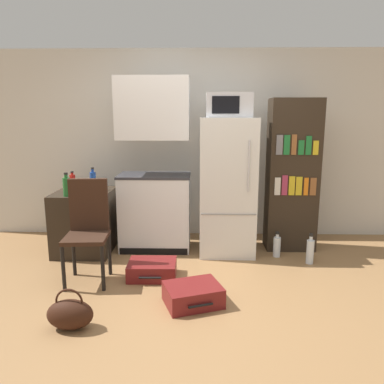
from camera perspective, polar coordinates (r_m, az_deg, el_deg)
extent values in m
plane|color=olive|center=(3.46, 0.92, -16.36)|extent=(24.00, 24.00, 0.00)
cube|color=beige|center=(5.07, 3.46, 7.18)|extent=(6.40, 0.10, 2.46)
cube|color=#2D2319|center=(4.70, -15.99, -4.31)|extent=(0.65, 0.71, 0.74)
cube|color=white|center=(4.60, -5.62, -3.19)|extent=(0.84, 0.48, 0.90)
cube|color=#333338|center=(4.51, -5.74, 2.52)|extent=(0.86, 0.49, 0.03)
cube|color=white|center=(4.45, -5.95, 12.54)|extent=(0.84, 0.41, 0.71)
cube|color=black|center=(4.50, -5.90, -9.02)|extent=(0.81, 0.01, 0.08)
cube|color=silver|center=(4.43, 5.36, 0.85)|extent=(0.64, 0.63, 1.60)
cube|color=gray|center=(4.18, 5.59, -3.42)|extent=(0.61, 0.01, 0.01)
cylinder|color=silver|center=(4.08, 8.67, 3.91)|extent=(0.02, 0.02, 0.56)
cube|color=#B7B7BC|center=(4.35, 5.60, 13.02)|extent=(0.51, 0.40, 0.27)
cube|color=black|center=(4.14, 5.16, 13.09)|extent=(0.30, 0.01, 0.19)
cube|color=#2D2319|center=(4.66, 15.00, 2.43)|extent=(0.59, 0.36, 1.82)
cube|color=silver|center=(4.46, 12.90, 0.84)|extent=(0.07, 0.01, 0.21)
cube|color=#A33351|center=(4.47, 13.94, 1.00)|extent=(0.06, 0.01, 0.23)
cube|color=gold|center=(4.49, 14.96, 0.92)|extent=(0.07, 0.01, 0.22)
cube|color=gold|center=(4.51, 15.98, 0.88)|extent=(0.07, 0.01, 0.22)
cube|color=orange|center=(4.54, 16.98, 0.80)|extent=(0.05, 0.01, 0.21)
cube|color=brown|center=(4.56, 17.98, 0.79)|extent=(0.07, 0.01, 0.21)
cube|color=slate|center=(4.40, 13.19, 7.00)|extent=(0.07, 0.01, 0.22)
cube|color=#1E7033|center=(4.41, 14.24, 6.96)|extent=(0.07, 0.01, 0.22)
cube|color=brown|center=(4.43, 15.29, 6.97)|extent=(0.06, 0.01, 0.23)
cube|color=#1E7033|center=(4.46, 16.30, 6.51)|extent=(0.07, 0.01, 0.16)
cube|color=#1E7033|center=(4.48, 17.35, 6.79)|extent=(0.06, 0.01, 0.21)
cube|color=gold|center=(4.50, 18.34, 6.41)|extent=(0.06, 0.01, 0.16)
cylinder|color=#1E47A3|center=(4.66, -14.84, 1.63)|extent=(0.07, 0.07, 0.21)
cylinder|color=#1E47A3|center=(4.64, -14.92, 3.15)|extent=(0.03, 0.03, 0.04)
cylinder|color=black|center=(4.63, -14.94, 3.52)|extent=(0.04, 0.04, 0.02)
cylinder|color=#1E6028|center=(4.37, -18.56, 0.73)|extent=(0.08, 0.08, 0.21)
cylinder|color=#1E6028|center=(4.35, -18.66, 2.31)|extent=(0.04, 0.04, 0.04)
cylinder|color=black|center=(4.35, -18.69, 2.69)|extent=(0.04, 0.04, 0.02)
cylinder|color=#AD1914|center=(4.86, -17.74, 1.56)|extent=(0.07, 0.07, 0.16)
cylinder|color=#AD1914|center=(4.84, -17.81, 2.66)|extent=(0.03, 0.03, 0.03)
cylinder|color=black|center=(4.84, -17.83, 2.93)|extent=(0.04, 0.04, 0.02)
cylinder|color=silver|center=(4.74, -17.69, 0.58)|extent=(0.14, 0.14, 0.04)
cylinder|color=black|center=(3.74, -19.01, -11.03)|extent=(0.04, 0.04, 0.44)
cylinder|color=black|center=(3.66, -13.44, -11.25)|extent=(0.04, 0.04, 0.44)
cylinder|color=black|center=(4.07, -17.56, -9.08)|extent=(0.04, 0.04, 0.44)
cylinder|color=black|center=(3.99, -12.45, -9.22)|extent=(0.04, 0.04, 0.44)
cube|color=#331E14|center=(3.78, -15.82, -6.70)|extent=(0.43, 0.43, 0.04)
cube|color=#331E14|center=(3.87, -15.45, -1.88)|extent=(0.38, 0.08, 0.53)
cube|color=maroon|center=(3.39, 0.14, -15.37)|extent=(0.57, 0.50, 0.17)
cylinder|color=black|center=(3.22, 1.33, -16.92)|extent=(0.21, 0.09, 0.02)
cube|color=maroon|center=(3.91, -6.08, -11.65)|extent=(0.49, 0.37, 0.16)
cylinder|color=black|center=(3.73, -6.42, -12.87)|extent=(0.22, 0.02, 0.02)
ellipsoid|color=#33190F|center=(3.17, -18.09, -17.32)|extent=(0.36, 0.20, 0.24)
torus|color=#33190F|center=(3.12, -18.22, -15.59)|extent=(0.21, 0.02, 0.21)
cylinder|color=silver|center=(4.51, 12.80, -8.17)|extent=(0.08, 0.08, 0.23)
cylinder|color=silver|center=(4.47, 12.88, -6.51)|extent=(0.04, 0.04, 0.04)
cylinder|color=black|center=(4.46, 12.90, -6.11)|extent=(0.04, 0.04, 0.02)
cylinder|color=silver|center=(4.40, 17.55, -8.69)|extent=(0.08, 0.08, 0.27)
cylinder|color=silver|center=(4.35, 17.68, -6.73)|extent=(0.04, 0.04, 0.05)
cylinder|color=black|center=(4.34, 17.71, -6.25)|extent=(0.04, 0.04, 0.03)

